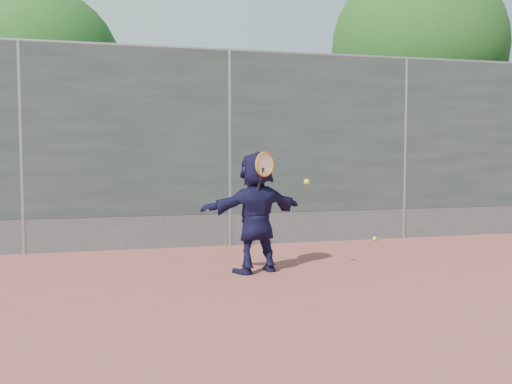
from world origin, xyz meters
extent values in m
plane|color=#9E4C42|center=(0.00, 0.00, 0.00)|extent=(80.00, 80.00, 0.00)
imported|color=#151336|center=(-0.12, 1.47, 0.73)|extent=(1.42, 0.78, 1.46)
sphere|color=yellow|center=(2.39, 3.35, 0.03)|extent=(0.07, 0.07, 0.07)
cube|color=#38423D|center=(0.00, 3.50, 1.75)|extent=(20.00, 0.04, 2.50)
cube|color=slate|center=(0.00, 3.50, 0.25)|extent=(20.00, 0.03, 0.50)
cylinder|color=gray|center=(0.00, 3.50, 3.00)|extent=(20.00, 0.05, 0.05)
cylinder|color=gray|center=(-3.00, 3.50, 1.50)|extent=(0.06, 0.06, 3.00)
cylinder|color=gray|center=(0.00, 3.50, 1.50)|extent=(0.06, 0.06, 3.00)
cylinder|color=gray|center=(3.00, 3.50, 1.50)|extent=(0.06, 0.06, 3.00)
torus|color=orange|center=(-0.07, 1.27, 1.31)|extent=(0.27, 0.17, 0.29)
cylinder|color=beige|center=(-0.07, 1.27, 1.31)|extent=(0.22, 0.13, 0.25)
cylinder|color=black|center=(-0.12, 1.29, 1.11)|extent=(0.09, 0.13, 0.33)
sphere|color=yellow|center=(0.42, 1.18, 1.10)|extent=(0.07, 0.07, 0.07)
cylinder|color=#382314|center=(4.50, 5.70, 1.30)|extent=(0.28, 0.28, 2.60)
sphere|color=#23561C|center=(4.50, 5.70, 3.59)|extent=(3.60, 3.60, 3.60)
sphere|color=#23561C|center=(5.22, 5.90, 3.23)|extent=(2.52, 2.52, 2.52)
cylinder|color=#382314|center=(-3.00, 6.50, 1.10)|extent=(0.28, 0.28, 2.20)
sphere|color=#23561C|center=(-3.00, 6.50, 3.03)|extent=(3.00, 3.00, 3.00)
sphere|color=#23561C|center=(-2.40, 6.70, 2.73)|extent=(2.10, 2.10, 2.10)
cone|color=#387226|center=(0.25, 3.38, 0.13)|extent=(0.03, 0.03, 0.26)
cone|color=#387226|center=(0.55, 3.40, 0.15)|extent=(0.03, 0.03, 0.30)
cone|color=#387226|center=(-0.10, 3.36, 0.11)|extent=(0.03, 0.03, 0.22)
camera|label=1|loc=(-1.86, -5.11, 1.45)|focal=40.00mm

